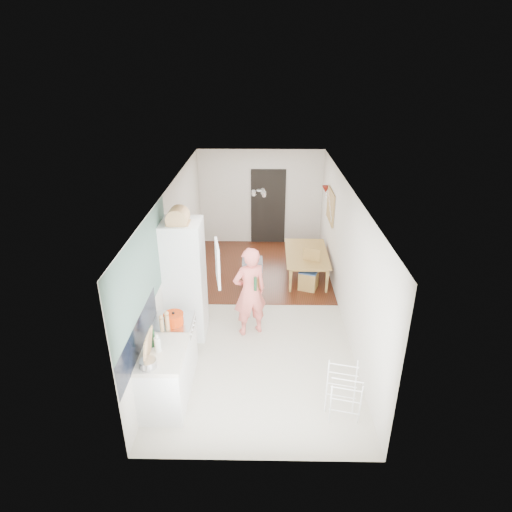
{
  "coord_description": "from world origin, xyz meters",
  "views": [
    {
      "loc": [
        0.06,
        -7.25,
        4.53
      ],
      "look_at": [
        -0.06,
        0.2,
        1.09
      ],
      "focal_mm": 30.0,
      "sensor_mm": 36.0,
      "label": 1
    }
  ],
  "objects_px": {
    "dining_chair": "(309,270)",
    "stool": "(251,277)",
    "person": "(250,284)",
    "drying_rack": "(343,395)",
    "dining_table": "(307,266)"
  },
  "relations": [
    {
      "from": "dining_table",
      "to": "dining_chair",
      "type": "height_order",
      "value": "dining_chair"
    },
    {
      "from": "dining_table",
      "to": "stool",
      "type": "relative_size",
      "value": 3.04
    },
    {
      "from": "dining_chair",
      "to": "drying_rack",
      "type": "relative_size",
      "value": 1.09
    },
    {
      "from": "stool",
      "to": "dining_table",
      "type": "bearing_deg",
      "value": 21.59
    },
    {
      "from": "dining_table",
      "to": "drying_rack",
      "type": "height_order",
      "value": "drying_rack"
    },
    {
      "from": "person",
      "to": "drying_rack",
      "type": "xyz_separation_m",
      "value": [
        1.32,
        -2.03,
        -0.59
      ]
    },
    {
      "from": "person",
      "to": "dining_chair",
      "type": "bearing_deg",
      "value": -149.09
    },
    {
      "from": "dining_chair",
      "to": "drying_rack",
      "type": "distance_m",
      "value": 3.68
    },
    {
      "from": "dining_chair",
      "to": "stool",
      "type": "relative_size",
      "value": 1.87
    },
    {
      "from": "person",
      "to": "dining_chair",
      "type": "distance_m",
      "value": 2.12
    },
    {
      "from": "dining_chair",
      "to": "stool",
      "type": "distance_m",
      "value": 1.25
    },
    {
      "from": "dining_chair",
      "to": "drying_rack",
      "type": "xyz_separation_m",
      "value": [
        0.11,
        -3.68,
        -0.04
      ]
    },
    {
      "from": "drying_rack",
      "to": "dining_table",
      "type": "bearing_deg",
      "value": 104.2
    },
    {
      "from": "dining_table",
      "to": "dining_chair",
      "type": "relative_size",
      "value": 1.63
    },
    {
      "from": "dining_table",
      "to": "drying_rack",
      "type": "relative_size",
      "value": 1.78
    }
  ]
}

